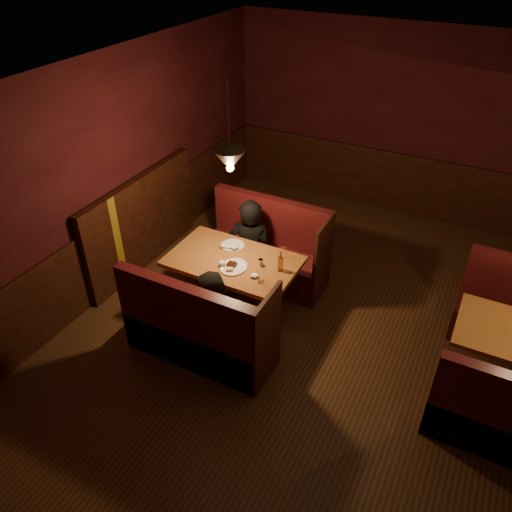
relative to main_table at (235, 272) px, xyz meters
The scene contains 7 objects.
room 1.09m from the main_table, ahead, with size 6.02×7.02×2.92m.
main_table is the anchor object (origin of this frame).
main_bench_far 0.89m from the main_table, 88.78° to the left, with size 1.65×0.59×1.13m.
main_bench_near 0.89m from the main_table, 88.79° to the right, with size 1.65×0.59×1.13m.
second_bench_near 3.20m from the main_table, ahead, with size 1.45×0.54×1.03m.
diner_a 0.64m from the main_table, 100.44° to the left, with size 0.59×0.39×1.62m, color black.
diner_b 0.67m from the main_table, 81.28° to the right, with size 0.67×0.52×1.39m, color black.
Camera 1 is at (1.11, -4.04, 4.15)m, focal length 35.00 mm.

